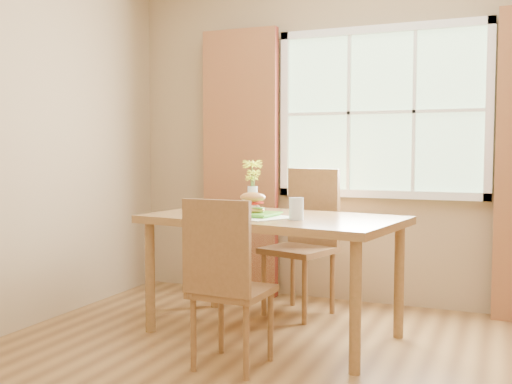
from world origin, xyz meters
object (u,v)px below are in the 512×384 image
object	(u,v)px
chair_far	(306,234)
water_glass	(296,209)
dining_table	(273,228)
chair_near	(226,277)
croissant_sandwich	(253,203)
flower_vase	(253,180)

from	to	relation	value
chair_far	water_glass	xyz separation A→B (m)	(0.18, -0.76, 0.26)
dining_table	water_glass	bearing A→B (deg)	-26.18
dining_table	water_glass	distance (m)	0.29
chair_far	water_glass	distance (m)	0.83
chair_near	croissant_sandwich	world-z (taller)	chair_near
water_glass	flower_vase	world-z (taller)	flower_vase
dining_table	flower_vase	xyz separation A→B (m)	(-0.24, 0.22, 0.30)
chair_far	flower_vase	world-z (taller)	flower_vase
croissant_sandwich	dining_table	bearing A→B (deg)	48.04
dining_table	chair_far	distance (m)	0.63
chair_near	croissant_sandwich	size ratio (longest dim) A/B	4.65
chair_near	water_glass	size ratio (longest dim) A/B	7.01
flower_vase	chair_near	bearing A→B (deg)	-75.81
flower_vase	dining_table	bearing A→B (deg)	-43.39
chair_far	flower_vase	size ratio (longest dim) A/B	3.00
dining_table	croissant_sandwich	size ratio (longest dim) A/B	8.45
croissant_sandwich	flower_vase	size ratio (longest dim) A/B	0.57
water_glass	flower_vase	xyz separation A→B (m)	(-0.45, 0.37, 0.15)
chair_near	croissant_sandwich	bearing A→B (deg)	101.82
chair_near	croissant_sandwich	distance (m)	0.72
dining_table	flower_vase	distance (m)	0.44
chair_far	croissant_sandwich	distance (m)	0.76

